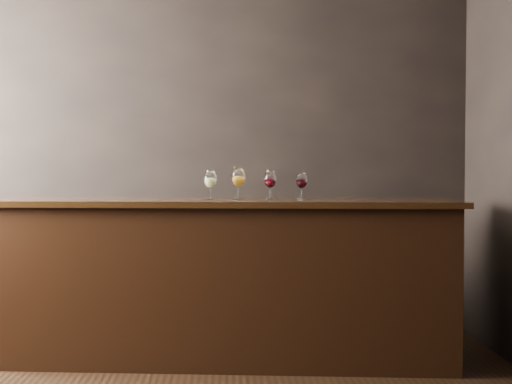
{
  "coord_description": "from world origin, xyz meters",
  "views": [
    {
      "loc": [
        0.59,
        -3.48,
        1.34
      ],
      "look_at": [
        0.77,
        1.39,
        1.17
      ],
      "focal_mm": 50.0,
      "sensor_mm": 36.0,
      "label": 1
    }
  ],
  "objects_px": {
    "glass_red_a": "(270,180)",
    "glass_red_b": "(302,181)",
    "back_bar_shelf": "(114,285)",
    "glass_amber": "(239,178)",
    "bar_counter": "(225,283)",
    "glass_white": "(210,180)"
  },
  "relations": [
    {
      "from": "glass_white",
      "to": "glass_red_a",
      "type": "height_order",
      "value": "glass_white"
    },
    {
      "from": "glass_red_a",
      "to": "glass_red_b",
      "type": "height_order",
      "value": "glass_red_a"
    },
    {
      "from": "glass_amber",
      "to": "glass_red_b",
      "type": "distance_m",
      "value": 0.44
    },
    {
      "from": "glass_red_a",
      "to": "back_bar_shelf",
      "type": "bearing_deg",
      "value": 150.46
    },
    {
      "from": "back_bar_shelf",
      "to": "glass_amber",
      "type": "distance_m",
      "value": 1.42
    },
    {
      "from": "bar_counter",
      "to": "glass_amber",
      "type": "height_order",
      "value": "glass_amber"
    },
    {
      "from": "back_bar_shelf",
      "to": "glass_red_b",
      "type": "bearing_deg",
      "value": -23.89
    },
    {
      "from": "glass_red_b",
      "to": "bar_counter",
      "type": "bearing_deg",
      "value": -177.18
    },
    {
      "from": "back_bar_shelf",
      "to": "glass_red_b",
      "type": "relative_size",
      "value": 12.74
    },
    {
      "from": "bar_counter",
      "to": "glass_amber",
      "type": "distance_m",
      "value": 0.73
    },
    {
      "from": "back_bar_shelf",
      "to": "glass_red_b",
      "type": "distance_m",
      "value": 1.73
    },
    {
      "from": "bar_counter",
      "to": "glass_red_a",
      "type": "distance_m",
      "value": 0.77
    },
    {
      "from": "back_bar_shelf",
      "to": "glass_red_b",
      "type": "xyz_separation_m",
      "value": [
        1.39,
        -0.62,
        0.82
      ]
    },
    {
      "from": "back_bar_shelf",
      "to": "glass_amber",
      "type": "relative_size",
      "value": 10.85
    },
    {
      "from": "back_bar_shelf",
      "to": "glass_amber",
      "type": "height_order",
      "value": "glass_amber"
    },
    {
      "from": "glass_white",
      "to": "glass_amber",
      "type": "xyz_separation_m",
      "value": [
        0.19,
        0.06,
        0.01
      ]
    },
    {
      "from": "bar_counter",
      "to": "glass_amber",
      "type": "relative_size",
      "value": 14.12
    },
    {
      "from": "bar_counter",
      "to": "glass_white",
      "type": "xyz_separation_m",
      "value": [
        -0.1,
        -0.04,
        0.71
      ]
    },
    {
      "from": "glass_red_a",
      "to": "glass_red_b",
      "type": "xyz_separation_m",
      "value": [
        0.22,
        0.05,
        -0.01
      ]
    },
    {
      "from": "back_bar_shelf",
      "to": "glass_white",
      "type": "xyz_separation_m",
      "value": [
        0.77,
        -0.68,
        0.83
      ]
    },
    {
      "from": "bar_counter",
      "to": "glass_white",
      "type": "height_order",
      "value": "glass_white"
    },
    {
      "from": "bar_counter",
      "to": "back_bar_shelf",
      "type": "bearing_deg",
      "value": 148.56
    }
  ]
}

